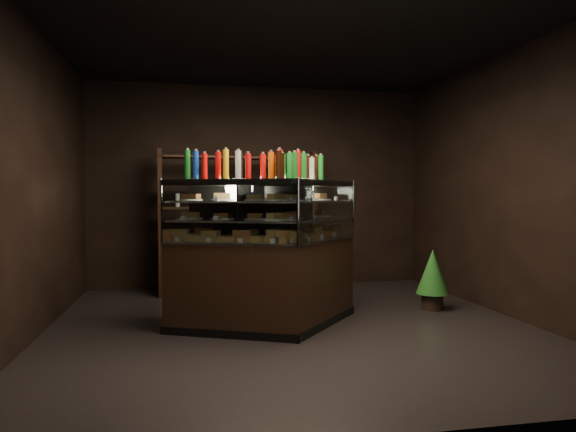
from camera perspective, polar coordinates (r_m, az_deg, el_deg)
name	(u,v)px	position (r m, az deg, el deg)	size (l,w,h in m)	color
ground	(292,327)	(5.48, 0.46, -12.19)	(5.00, 5.00, 0.00)	black
room_shell	(292,140)	(5.34, 0.47, 8.42)	(5.02, 5.02, 3.01)	black
display_case	(270,278)	(5.40, -1.99, -6.87)	(2.17, 1.54, 1.54)	black
food_display	(270,218)	(5.33, -1.97, -0.21)	(1.79, 1.09, 0.47)	#C07345
bottles_top	(270,166)	(5.34, -2.02, 5.52)	(1.61, 0.95, 0.30)	#B20C0A
potted_conifer	(433,271)	(6.42, 15.76, -5.86)	(0.38, 0.38, 0.82)	black
back_shelving	(239,249)	(7.33, -5.51, -3.67)	(2.23, 0.54, 2.00)	black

